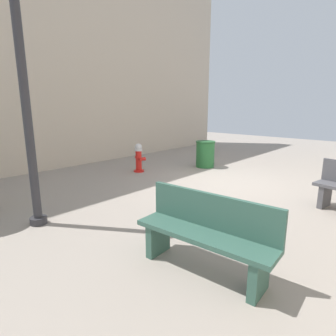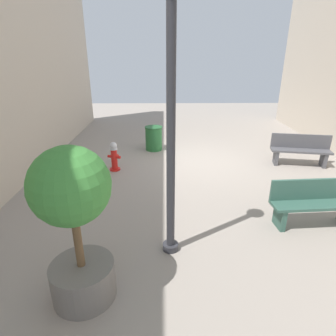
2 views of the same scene
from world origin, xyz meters
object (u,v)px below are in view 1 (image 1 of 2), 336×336
(trash_bin, at_px, (205,154))
(street_lamp, at_px, (21,60))
(fire_hydrant, at_px, (139,158))
(bench_far, at_px, (206,232))

(trash_bin, bearing_deg, street_lamp, 94.80)
(street_lamp, distance_m, trash_bin, 6.12)
(fire_hydrant, bearing_deg, street_lamp, 112.94)
(bench_far, distance_m, street_lamp, 3.71)
(bench_far, bearing_deg, trash_bin, -55.33)
(bench_far, bearing_deg, fire_hydrant, -33.40)
(fire_hydrant, xyz_separation_m, street_lamp, (-1.59, 3.76, 2.23))
(street_lamp, bearing_deg, trash_bin, -85.20)
(bench_far, xyz_separation_m, trash_bin, (3.38, -4.89, -0.07))
(fire_hydrant, bearing_deg, bench_far, 146.60)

